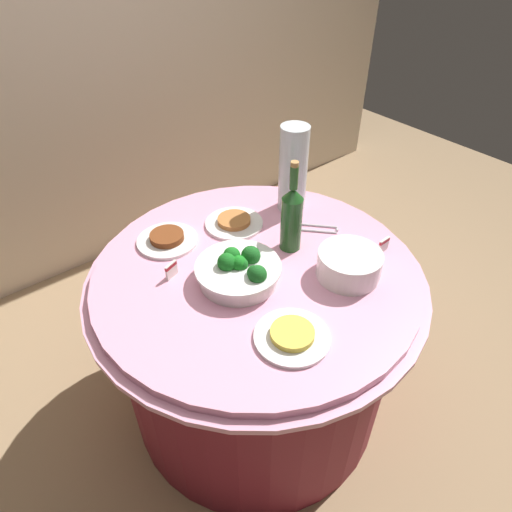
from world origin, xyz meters
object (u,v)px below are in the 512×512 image
label_placard_front (295,219)px  food_plate_fried_egg (292,336)px  broccoli_bowl (239,270)px  label_placard_rear (171,269)px  serving_tongs (317,228)px  food_plate_stir_fry (167,239)px  label_placard_mid (384,245)px  food_plate_peanuts (234,222)px  plate_stack (349,264)px  decorative_fruit_vase (293,174)px  wine_bottle (292,217)px

label_placard_front → food_plate_fried_egg: bearing=-133.3°
broccoli_bowl → label_placard_rear: size_ratio=5.09×
serving_tongs → food_plate_stir_fry: (-0.48, 0.29, 0.01)m
label_placard_mid → label_placard_rear: same height
food_plate_peanuts → label_placard_rear: size_ratio=4.00×
broccoli_bowl → plate_stack: (0.30, -0.20, 0.00)m
decorative_fruit_vase → label_placard_mid: bearing=-82.4°
serving_tongs → label_placard_mid: bearing=-70.9°
broccoli_bowl → plate_stack: size_ratio=1.33×
food_plate_fried_egg → decorative_fruit_vase: bearing=48.0°
plate_stack → label_placard_front: size_ratio=3.82×
label_placard_mid → food_plate_fried_egg: bearing=-169.7°
broccoli_bowl → serving_tongs: 0.41m
food_plate_stir_fry → label_placard_rear: bearing=-115.5°
serving_tongs → food_plate_peanuts: (-0.23, 0.22, 0.01)m
food_plate_stir_fry → label_placard_mid: size_ratio=4.00×
broccoli_bowl → label_placard_rear: bearing=136.8°
plate_stack → serving_tongs: bearing=66.7°
plate_stack → label_placard_rear: (-0.46, 0.36, -0.01)m
food_plate_stir_fry → food_plate_peanuts: (0.25, -0.07, -0.00)m
wine_bottle → food_plate_fried_egg: wine_bottle is taller
label_placard_mid → plate_stack: bearing=-177.8°
label_placard_rear → decorative_fruit_vase: bearing=6.7°
food_plate_fried_egg → food_plate_peanuts: bearing=69.5°
plate_stack → label_placard_rear: size_ratio=3.82×
broccoli_bowl → wine_bottle: size_ratio=0.83×
label_placard_front → label_placard_rear: bearing=176.1°
decorative_fruit_vase → food_plate_peanuts: size_ratio=1.55×
serving_tongs → food_plate_fried_egg: (-0.44, -0.34, 0.01)m
food_plate_peanuts → wine_bottle: bearing=-72.8°
broccoli_bowl → label_placard_front: bearing=18.5°
broccoli_bowl → label_placard_front: (0.35, 0.12, -0.01)m
label_placard_mid → label_placard_rear: size_ratio=1.00×
plate_stack → label_placard_mid: (0.19, 0.01, -0.01)m
broccoli_bowl → decorative_fruit_vase: 0.50m
plate_stack → decorative_fruit_vase: 0.46m
plate_stack → wine_bottle: (-0.05, 0.23, 0.08)m
decorative_fruit_vase → food_plate_fried_egg: 0.71m
wine_bottle → serving_tongs: size_ratio=2.28×
label_placard_front → label_placard_mid: size_ratio=1.00×
plate_stack → serving_tongs: plate_stack is taller
food_plate_stir_fry → label_placard_mid: (0.56, -0.53, 0.02)m
wine_bottle → food_plate_peanuts: (-0.07, 0.24, -0.12)m
label_placard_rear → plate_stack: bearing=-37.9°
serving_tongs → label_placard_rear: (-0.57, 0.11, 0.03)m
wine_bottle → decorative_fruit_vase: size_ratio=0.99×
food_plate_fried_egg → plate_stack: bearing=14.9°
wine_bottle → food_plate_stir_fry: 0.46m
food_plate_peanuts → decorative_fruit_vase: bearing=-9.4°
plate_stack → food_plate_fried_egg: 0.34m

